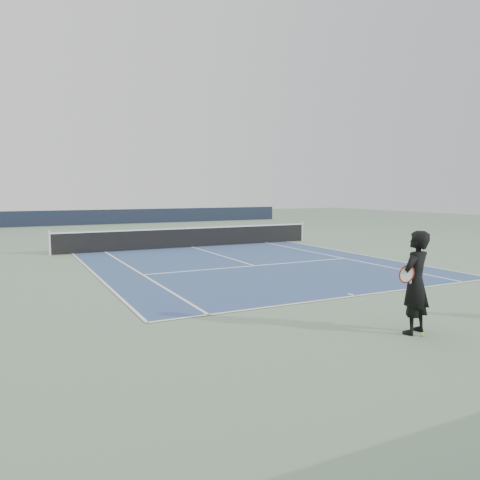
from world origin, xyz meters
name	(u,v)px	position (x,y,z in m)	size (l,w,h in m)	color
ground	(192,247)	(0.00, 0.00, 0.00)	(80.00, 80.00, 0.00)	slate
court_surface	(192,247)	(0.00, 0.00, 0.01)	(10.97, 23.77, 0.01)	#334D79
tennis_net	(192,237)	(0.00, 0.00, 0.50)	(12.90, 0.10, 1.07)	silver
windscreen_far	(115,217)	(0.00, 17.88, 0.60)	(30.00, 0.25, 1.20)	black
tennis_player	(415,282)	(-1.10, -14.84, 0.99)	(0.89, 0.73, 1.98)	black
tennis_ball	(422,334)	(-1.11, -15.06, 0.04)	(0.07, 0.07, 0.07)	#BCDE2D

